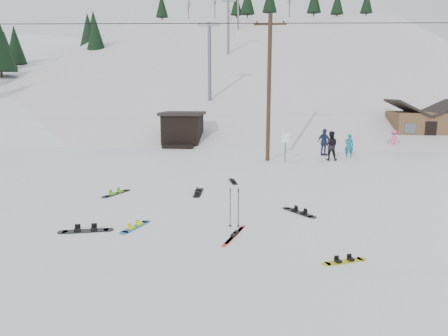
# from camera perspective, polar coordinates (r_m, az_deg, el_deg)

# --- Properties ---
(ground) EXTENTS (200.00, 200.00, 0.00)m
(ground) POSITION_cam_1_polar(r_m,az_deg,el_deg) (12.45, -3.07, -9.55)
(ground) COLOR white
(ground) RESTS_ON ground
(ski_slope) EXTENTS (60.00, 85.24, 65.97)m
(ski_slope) POSITION_cam_1_polar(r_m,az_deg,el_deg) (68.53, 4.31, -3.08)
(ski_slope) COLOR silver
(ski_slope) RESTS_ON ground
(ridge_left) EXTENTS (47.54, 95.03, 58.38)m
(ridge_left) POSITION_cam_1_polar(r_m,az_deg,el_deg) (72.21, -25.80, -2.61)
(ridge_left) COLOR white
(ridge_left) RESTS_ON ground
(treeline_left) EXTENTS (20.00, 64.00, 10.00)m
(treeline_left) POSITION_cam_1_polar(r_m,az_deg,el_deg) (62.94, -28.87, 5.47)
(treeline_left) COLOR black
(treeline_left) RESTS_ON ground
(treeline_crest) EXTENTS (50.00, 6.00, 10.00)m
(treeline_crest) POSITION_cam_1_polar(r_m,az_deg,el_deg) (97.64, 5.00, 8.15)
(treeline_crest) COLOR black
(treeline_crest) RESTS_ON ski_slope
(utility_pole) EXTENTS (2.00, 0.26, 9.00)m
(utility_pole) POSITION_cam_1_polar(r_m,az_deg,el_deg) (25.53, 6.44, 11.48)
(utility_pole) COLOR #3A2819
(utility_pole) RESTS_ON ground
(trail_sign) EXTENTS (0.50, 0.09, 1.85)m
(trail_sign) POSITION_cam_1_polar(r_m,az_deg,el_deg) (25.32, 8.78, 3.71)
(trail_sign) COLOR #595B60
(trail_sign) RESTS_ON ground
(lift_hut) EXTENTS (3.40, 4.10, 2.75)m
(lift_hut) POSITION_cam_1_polar(r_m,az_deg,el_deg) (33.32, -5.92, 5.59)
(lift_hut) COLOR black
(lift_hut) RESTS_ON ground
(lift_tower_near) EXTENTS (2.20, 0.36, 8.00)m
(lift_tower_near) POSITION_cam_1_polar(r_m,az_deg,el_deg) (42.09, -2.08, 15.55)
(lift_tower_near) COLOR #595B60
(lift_tower_near) RESTS_ON ski_slope
(lift_tower_mid) EXTENTS (2.20, 0.36, 8.00)m
(lift_tower_mid) POSITION_cam_1_polar(r_m,az_deg,el_deg) (62.62, 0.62, 19.95)
(lift_tower_mid) COLOR #595B60
(lift_tower_mid) RESTS_ON ski_slope
(lift_tower_far) EXTENTS (2.20, 0.36, 8.00)m
(lift_tower_far) POSITION_cam_1_polar(r_m,az_deg,el_deg) (83.40, 2.04, 22.16)
(lift_tower_far) COLOR #595B60
(lift_tower_far) RESTS_ON ski_slope
(cabin) EXTENTS (5.39, 4.40, 3.77)m
(cabin) POSITION_cam_1_polar(r_m,az_deg,el_deg) (37.97, 26.36, 5.34)
(cabin) COLOR brown
(cabin) RESTS_ON ground
(hero_snowboard) EXTENTS (0.64, 1.41, 0.10)m
(hero_snowboard) POSITION_cam_1_polar(r_m,az_deg,el_deg) (13.42, -12.55, -8.16)
(hero_snowboard) COLOR #1A63AD
(hero_snowboard) RESTS_ON ground
(hero_skis) EXTENTS (0.60, 1.90, 0.10)m
(hero_skis) POSITION_cam_1_polar(r_m,az_deg,el_deg) (12.38, 1.51, -9.52)
(hero_skis) COLOR red
(hero_skis) RESTS_ON ground
(ski_poles) EXTENTS (0.36, 0.10, 1.31)m
(ski_poles) POSITION_cam_1_polar(r_m,az_deg,el_deg) (12.90, 1.48, -5.68)
(ski_poles) COLOR black
(ski_poles) RESTS_ON ground
(board_scatter_a) EXTENTS (1.66, 0.68, 0.12)m
(board_scatter_a) POSITION_cam_1_polar(r_m,az_deg,el_deg) (13.47, -19.15, -8.42)
(board_scatter_a) COLOR black
(board_scatter_a) RESTS_ON ground
(board_scatter_b) EXTENTS (0.39, 1.70, 0.12)m
(board_scatter_b) POSITION_cam_1_polar(r_m,az_deg,el_deg) (17.46, -3.68, -3.50)
(board_scatter_b) COLOR black
(board_scatter_b) RESTS_ON ground
(board_scatter_c) EXTENTS (0.81, 1.54, 0.11)m
(board_scatter_c) POSITION_cam_1_polar(r_m,az_deg,el_deg) (17.90, -15.14, -3.50)
(board_scatter_c) COLOR black
(board_scatter_c) RESTS_ON ground
(board_scatter_d) EXTENTS (1.15, 1.29, 0.11)m
(board_scatter_d) POSITION_cam_1_polar(r_m,az_deg,el_deg) (14.86, 10.66, -6.22)
(board_scatter_d) COLOR black
(board_scatter_d) RESTS_ON ground
(board_scatter_e) EXTENTS (1.21, 0.67, 0.09)m
(board_scatter_e) POSITION_cam_1_polar(r_m,az_deg,el_deg) (11.04, 16.80, -12.61)
(board_scatter_e) COLOR gold
(board_scatter_e) RESTS_ON ground
(board_scatter_f) EXTENTS (0.54, 1.36, 0.10)m
(board_scatter_f) POSITION_cam_1_polar(r_m,az_deg,el_deg) (19.59, 1.30, -1.92)
(board_scatter_f) COLOR black
(board_scatter_f) RESTS_ON ground
(skier_teal) EXTENTS (0.63, 0.46, 1.59)m
(skier_teal) POSITION_cam_1_polar(r_m,az_deg,el_deg) (28.11, 17.42, 3.04)
(skier_teal) COLOR #0B6774
(skier_teal) RESTS_ON ground
(skier_dark) EXTENTS (1.00, 0.83, 1.89)m
(skier_dark) POSITION_cam_1_polar(r_m,az_deg,el_deg) (26.61, 14.98, 3.09)
(skier_dark) COLOR black
(skier_dark) RESTS_ON ground
(skier_pink) EXTENTS (1.05, 0.73, 1.48)m
(skier_pink) POSITION_cam_1_polar(r_m,az_deg,el_deg) (33.55, 23.09, 3.75)
(skier_pink) COLOR #D94C8C
(skier_pink) RESTS_ON ground
(skier_navy) EXTENTS (1.11, 1.09, 1.87)m
(skier_navy) POSITION_cam_1_polar(r_m,az_deg,el_deg) (28.52, 14.13, 3.60)
(skier_navy) COLOR #1C2847
(skier_navy) RESTS_ON ground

